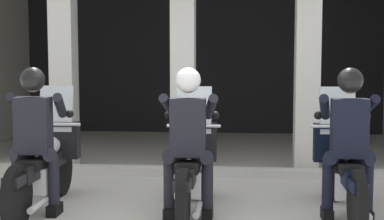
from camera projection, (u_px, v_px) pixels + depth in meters
The scene contains 9 objects.
ground_plane at pixel (207, 162), 9.22m from camera, with size 80.00×80.00×0.00m, color #A8A59E.
station_building at pixel (196, 31), 10.80m from camera, with size 8.34×4.73×3.50m.
kerb_strip at pixel (180, 172), 8.20m from camera, with size 7.84×0.24×0.12m, color #B7B5AD.
motorcycle_left at pixel (45, 164), 6.47m from camera, with size 0.62×2.04×1.35m.
police_officer_left at pixel (35, 128), 6.14m from camera, with size 0.63×0.61×1.58m.
motorcycle_center at pixel (191, 166), 6.31m from camera, with size 0.62×2.04×1.35m.
police_officer_center at pixel (188, 130), 5.99m from camera, with size 0.63×0.61×1.58m.
motorcycle_right at pixel (343, 167), 6.25m from camera, with size 0.62×2.04×1.35m.
police_officer_right at pixel (349, 131), 5.92m from camera, with size 0.63×0.61×1.58m.
Camera 1 is at (0.56, -6.08, 1.72)m, focal length 54.17 mm.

